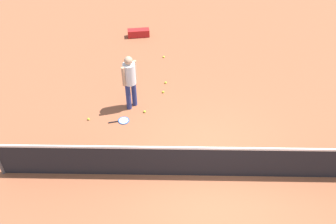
# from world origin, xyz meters

# --- Properties ---
(ground_plane) EXTENTS (40.00, 40.00, 0.00)m
(ground_plane) POSITION_xyz_m (0.00, 0.00, 0.00)
(ground_plane) COLOR #9E5638
(court_net) EXTENTS (10.09, 0.09, 1.07)m
(court_net) POSITION_xyz_m (0.00, 0.00, 0.50)
(court_net) COLOR #4C4C51
(court_net) RESTS_ON ground_plane
(player_near_side) EXTENTS (0.48, 0.48, 1.70)m
(player_near_side) POSITION_xyz_m (2.13, -2.51, 1.01)
(player_near_side) COLOR navy
(player_near_side) RESTS_ON ground_plane
(tennis_racket_near_player) EXTENTS (0.61, 0.38, 0.03)m
(tennis_racket_near_player) POSITION_xyz_m (2.34, -1.87, 0.01)
(tennis_racket_near_player) COLOR blue
(tennis_racket_near_player) RESTS_ON ground_plane
(tennis_ball_near_player) EXTENTS (0.07, 0.07, 0.07)m
(tennis_ball_near_player) POSITION_xyz_m (2.51, -4.75, 0.03)
(tennis_ball_near_player) COLOR #C6E033
(tennis_ball_near_player) RESTS_ON ground_plane
(tennis_ball_by_net) EXTENTS (0.07, 0.07, 0.07)m
(tennis_ball_by_net) POSITION_xyz_m (1.75, -2.24, 0.03)
(tennis_ball_by_net) COLOR #C6E033
(tennis_ball_by_net) RESTS_ON ground_plane
(tennis_ball_midcourt) EXTENTS (0.07, 0.07, 0.07)m
(tennis_ball_midcourt) POSITION_xyz_m (1.18, -3.63, 0.03)
(tennis_ball_midcourt) COLOR #C6E033
(tennis_ball_midcourt) RESTS_ON ground_plane
(tennis_ball_baseline) EXTENTS (0.07, 0.07, 0.07)m
(tennis_ball_baseline) POSITION_xyz_m (1.25, -3.16, 0.03)
(tennis_ball_baseline) COLOR #C6E033
(tennis_ball_baseline) RESTS_ON ground_plane
(tennis_ball_stray_left) EXTENTS (0.07, 0.07, 0.07)m
(tennis_ball_stray_left) POSITION_xyz_m (1.28, -5.10, 0.03)
(tennis_ball_stray_left) COLOR #C6E033
(tennis_ball_stray_left) RESTS_ON ground_plane
(tennis_ball_stray_right) EXTENTS (0.07, 0.07, 0.07)m
(tennis_ball_stray_right) POSITION_xyz_m (3.30, -1.90, 0.03)
(tennis_ball_stray_right) COLOR #C6E033
(tennis_ball_stray_right) RESTS_ON ground_plane
(equipment_bag) EXTENTS (0.83, 0.39, 0.28)m
(equipment_bag) POSITION_xyz_m (2.22, -6.55, 0.14)
(equipment_bag) COLOR #B21E1E
(equipment_bag) RESTS_ON ground_plane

